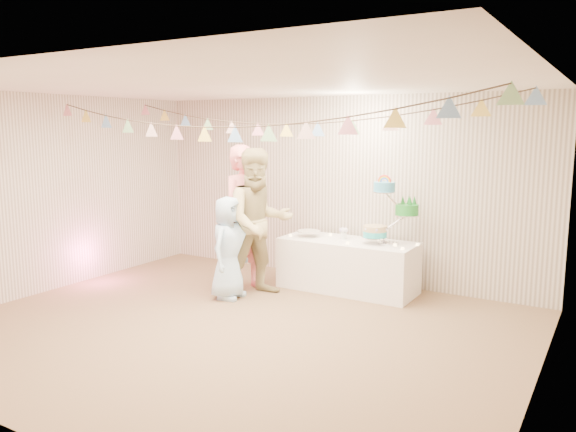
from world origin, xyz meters
The scene contains 25 objects.
floor centered at (0.00, 0.00, 0.00)m, with size 6.00×6.00×0.00m, color brown.
ceiling centered at (0.00, 0.00, 2.60)m, with size 6.00×6.00×0.00m, color white.
back_wall centered at (0.00, 2.50, 1.30)m, with size 6.00×6.00×0.00m, color silver.
front_wall centered at (0.00, -2.50, 1.30)m, with size 6.00×6.00×0.00m, color silver.
left_wall centered at (-3.00, 0.00, 1.30)m, with size 5.00×5.00×0.00m, color silver.
right_wall centered at (3.00, 0.00, 1.30)m, with size 5.00×5.00×0.00m, color silver.
table centered at (0.43, 1.98, 0.34)m, with size 1.82×0.73×0.68m, color white.
cake_stand centered at (0.98, 2.03, 1.16)m, with size 0.74×0.44×0.83m, color silver, non-canonical shape.
cake_bottom centered at (0.83, 1.97, 0.84)m, with size 0.31×0.31×0.15m, color #2BC6CB, non-canonical shape.
cake_middle centered at (1.16, 2.12, 1.11)m, with size 0.27×0.27×0.22m, color #1C8328, non-canonical shape.
cake_top_tier centered at (0.92, 2.00, 1.38)m, with size 0.25×0.25×0.19m, color #42A4D1, non-canonical shape.
platter centered at (-0.14, 1.93, 0.76)m, with size 0.31×0.31×0.02m, color white.
posy centered at (0.34, 2.03, 0.83)m, with size 0.14×0.14×0.16m, color white, non-canonical shape.
person_adult_a centered at (-0.77, 1.33, 0.97)m, with size 0.71×0.47×1.94m, color #EF7D80.
person_adult_b centered at (-0.48, 1.21, 0.95)m, with size 0.93×0.72×1.91m, color tan.
person_child centered at (-0.73, 0.88, 0.66)m, with size 0.64×0.42×1.31m, color #B4DDFF.
bunting_back centered at (0.00, 1.10, 2.35)m, with size 5.60×1.10×0.40m, color pink, non-canonical shape.
bunting_front centered at (0.00, -0.20, 2.32)m, with size 5.60×0.90×0.36m, color #72A5E5, non-canonical shape.
tealight_0 centered at (-0.37, 1.83, 0.70)m, with size 0.04×0.04×0.03m, color #FFD88C.
tealight_1 centered at (0.08, 2.16, 0.70)m, with size 0.04×0.04×0.03m, color #FFD88C.
tealight_2 centered at (0.53, 1.76, 0.70)m, with size 0.04×0.04×0.03m, color #FFD88C.
tealight_3 centered at (0.78, 2.20, 0.70)m, with size 0.04×0.04×0.03m, color #FFD88C.
tealight_4 centered at (1.25, 1.80, 0.70)m, with size 0.04×0.04×0.03m, color #FFD88C.
tealight_5 centered at (1.33, 2.13, 0.70)m, with size 0.04×0.04×0.03m, color #FFD88C.
tealight_6 centered at (1.09, 1.96, 0.70)m, with size 0.04×0.04×0.03m, color #FFD88C.
Camera 1 is at (3.50, -4.71, 2.16)m, focal length 35.00 mm.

